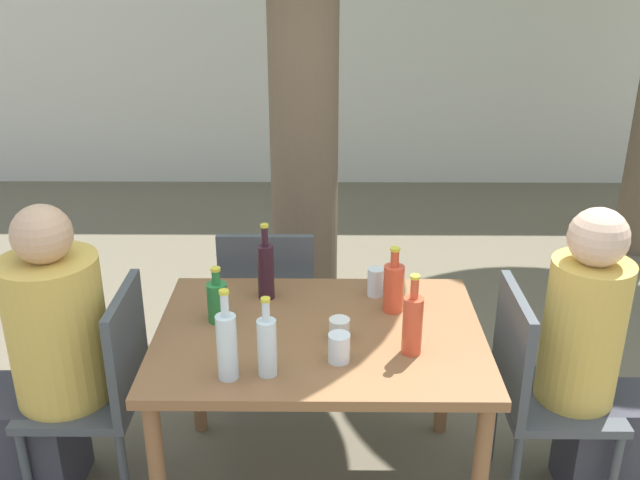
{
  "coord_description": "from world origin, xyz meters",
  "views": [
    {
      "loc": [
        0.02,
        -2.37,
        2.14
      ],
      "look_at": [
        0.0,
        0.3,
        1.01
      ],
      "focal_mm": 40.0,
      "sensor_mm": 36.0,
      "label": 1
    }
  ],
  "objects_px": {
    "patio_chair_1": "(537,384)",
    "patio_chair_2": "(269,302)",
    "drinking_glass_2": "(339,329)",
    "soda_bottle_5": "(394,287)",
    "drinking_glass_0": "(339,348)",
    "drinking_glass_1": "(376,282)",
    "dining_table_front": "(319,351)",
    "person_seated_1": "(598,376)",
    "water_bottle_0": "(267,345)",
    "patio_chair_0": "(103,382)",
    "soda_bottle_4": "(413,323)",
    "person_seated_0": "(44,371)",
    "wine_bottle_2": "(266,270)",
    "green_bottle_1": "(217,301)",
    "water_bottle_3": "(227,344)"
  },
  "relations": [
    {
      "from": "patio_chair_0",
      "to": "soda_bottle_4",
      "type": "xyz_separation_m",
      "value": [
        1.19,
        -0.15,
        0.36
      ]
    },
    {
      "from": "person_seated_1",
      "to": "drinking_glass_1",
      "type": "distance_m",
      "value": 0.95
    },
    {
      "from": "soda_bottle_4",
      "to": "soda_bottle_5",
      "type": "bearing_deg",
      "value": 97.01
    },
    {
      "from": "patio_chair_0",
      "to": "patio_chair_1",
      "type": "distance_m",
      "value": 1.72
    },
    {
      "from": "person_seated_0",
      "to": "water_bottle_0",
      "type": "relative_size",
      "value": 4.34
    },
    {
      "from": "drinking_glass_0",
      "to": "drinking_glass_2",
      "type": "relative_size",
      "value": 1.29
    },
    {
      "from": "water_bottle_3",
      "to": "drinking_glass_1",
      "type": "distance_m",
      "value": 0.82
    },
    {
      "from": "dining_table_front",
      "to": "soda_bottle_5",
      "type": "distance_m",
      "value": 0.39
    },
    {
      "from": "drinking_glass_2",
      "to": "drinking_glass_1",
      "type": "bearing_deg",
      "value": 66.24
    },
    {
      "from": "patio_chair_1",
      "to": "green_bottle_1",
      "type": "relative_size",
      "value": 4.01
    },
    {
      "from": "person_seated_0",
      "to": "drinking_glass_0",
      "type": "bearing_deg",
      "value": 79.73
    },
    {
      "from": "soda_bottle_5",
      "to": "drinking_glass_2",
      "type": "bearing_deg",
      "value": -134.35
    },
    {
      "from": "patio_chair_0",
      "to": "wine_bottle_2",
      "type": "xyz_separation_m",
      "value": [
        0.64,
        0.27,
        0.37
      ]
    },
    {
      "from": "patio_chair_2",
      "to": "person_seated_0",
      "type": "height_order",
      "value": "person_seated_0"
    },
    {
      "from": "patio_chair_2",
      "to": "water_bottle_0",
      "type": "xyz_separation_m",
      "value": [
        0.08,
        -0.98,
        0.35
      ]
    },
    {
      "from": "dining_table_front",
      "to": "green_bottle_1",
      "type": "bearing_deg",
      "value": 169.42
    },
    {
      "from": "water_bottle_0",
      "to": "drinking_glass_2",
      "type": "distance_m",
      "value": 0.35
    },
    {
      "from": "patio_chair_2",
      "to": "drinking_glass_0",
      "type": "height_order",
      "value": "patio_chair_2"
    },
    {
      "from": "water_bottle_0",
      "to": "drinking_glass_2",
      "type": "xyz_separation_m",
      "value": [
        0.25,
        0.24,
        -0.07
      ]
    },
    {
      "from": "soda_bottle_4",
      "to": "drinking_glass_0",
      "type": "xyz_separation_m",
      "value": [
        -0.26,
        -0.06,
        -0.07
      ]
    },
    {
      "from": "soda_bottle_4",
      "to": "drinking_glass_0",
      "type": "height_order",
      "value": "soda_bottle_4"
    },
    {
      "from": "patio_chair_0",
      "to": "water_bottle_3",
      "type": "distance_m",
      "value": 0.74
    },
    {
      "from": "person_seated_1",
      "to": "drinking_glass_2",
      "type": "relative_size",
      "value": 15.47
    },
    {
      "from": "person_seated_1",
      "to": "water_bottle_0",
      "type": "xyz_separation_m",
      "value": [
        -1.27,
        -0.29,
        0.31
      ]
    },
    {
      "from": "water_bottle_0",
      "to": "patio_chair_2",
      "type": "bearing_deg",
      "value": 94.4
    },
    {
      "from": "drinking_glass_1",
      "to": "patio_chair_2",
      "type": "bearing_deg",
      "value": 141.36
    },
    {
      "from": "dining_table_front",
      "to": "green_bottle_1",
      "type": "height_order",
      "value": "green_bottle_1"
    },
    {
      "from": "dining_table_front",
      "to": "drinking_glass_2",
      "type": "distance_m",
      "value": 0.16
    },
    {
      "from": "patio_chair_1",
      "to": "person_seated_1",
      "type": "xyz_separation_m",
      "value": [
        0.24,
        -0.0,
        0.04
      ]
    },
    {
      "from": "soda_bottle_5",
      "to": "wine_bottle_2",
      "type": "bearing_deg",
      "value": 168.27
    },
    {
      "from": "patio_chair_1",
      "to": "patio_chair_2",
      "type": "bearing_deg",
      "value": 58.22
    },
    {
      "from": "person_seated_1",
      "to": "drinking_glass_0",
      "type": "height_order",
      "value": "person_seated_1"
    },
    {
      "from": "soda_bottle_5",
      "to": "drinking_glass_1",
      "type": "xyz_separation_m",
      "value": [
        -0.06,
        0.13,
        -0.05
      ]
    },
    {
      "from": "water_bottle_0",
      "to": "soda_bottle_4",
      "type": "relative_size",
      "value": 0.95
    },
    {
      "from": "person_seated_1",
      "to": "water_bottle_0",
      "type": "height_order",
      "value": "person_seated_1"
    },
    {
      "from": "person_seated_0",
      "to": "person_seated_1",
      "type": "height_order",
      "value": "person_seated_0"
    },
    {
      "from": "soda_bottle_4",
      "to": "person_seated_1",
      "type": "bearing_deg",
      "value": 11.29
    },
    {
      "from": "drinking_glass_2",
      "to": "soda_bottle_5",
      "type": "bearing_deg",
      "value": 45.65
    },
    {
      "from": "wine_bottle_2",
      "to": "soda_bottle_5",
      "type": "relative_size",
      "value": 1.2
    },
    {
      "from": "patio_chair_1",
      "to": "water_bottle_0",
      "type": "xyz_separation_m",
      "value": [
        -1.03,
        -0.29,
        0.35
      ]
    },
    {
      "from": "person_seated_0",
      "to": "drinking_glass_2",
      "type": "relative_size",
      "value": 15.56
    },
    {
      "from": "patio_chair_2",
      "to": "soda_bottle_4",
      "type": "relative_size",
      "value": 2.97
    },
    {
      "from": "patio_chair_1",
      "to": "patio_chair_2",
      "type": "distance_m",
      "value": 1.3
    },
    {
      "from": "wine_bottle_2",
      "to": "drinking_glass_0",
      "type": "relative_size",
      "value": 3.11
    },
    {
      "from": "drinking_glass_2",
      "to": "soda_bottle_4",
      "type": "bearing_deg",
      "value": -20.15
    },
    {
      "from": "soda_bottle_4",
      "to": "wine_bottle_2",
      "type": "bearing_deg",
      "value": 142.54
    },
    {
      "from": "patio_chair_2",
      "to": "patio_chair_0",
      "type": "bearing_deg",
      "value": 48.48
    },
    {
      "from": "water_bottle_3",
      "to": "drinking_glass_2",
      "type": "xyz_separation_m",
      "value": [
        0.38,
        0.26,
        -0.09
      ]
    },
    {
      "from": "wine_bottle_2",
      "to": "drinking_glass_0",
      "type": "distance_m",
      "value": 0.57
    },
    {
      "from": "drinking_glass_0",
      "to": "person_seated_0",
      "type": "bearing_deg",
      "value": 169.73
    }
  ]
}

